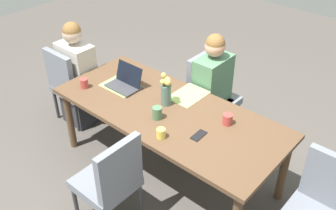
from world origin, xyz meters
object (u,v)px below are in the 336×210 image
(chair_head_right_left_mid, at_px, (71,83))
(chair_far_left_far, at_px, (111,179))
(chair_near_left_near, at_px, (209,92))
(chair_head_left_right_near, at_px, (321,207))
(dining_table, at_px, (168,116))
(coffee_mug_centre_left, at_px, (157,113))
(coffee_mug_near_left, at_px, (228,119))
(coffee_mug_near_right, at_px, (161,133))
(person_near_left_near, at_px, (211,94))
(flower_vase, at_px, (166,90))
(laptop_head_right_left_mid, at_px, (125,83))
(phone_black, at_px, (199,135))
(person_head_right_left_mid, at_px, (79,80))
(coffee_mug_centre_right, at_px, (84,83))

(chair_head_right_left_mid, bearing_deg, chair_far_left_far, 153.98)
(chair_far_left_far, bearing_deg, chair_near_left_near, -83.56)
(chair_far_left_far, relative_size, chair_head_left_right_near, 1.00)
(dining_table, relative_size, coffee_mug_centre_left, 19.60)
(coffee_mug_near_left, bearing_deg, coffee_mug_near_right, 59.02)
(person_near_left_near, height_order, flower_vase, person_near_left_near)
(chair_head_right_left_mid, bearing_deg, laptop_head_right_left_mid, -172.94)
(person_near_left_near, height_order, laptop_head_right_left_mid, person_near_left_near)
(coffee_mug_centre_left, height_order, phone_black, coffee_mug_centre_left)
(chair_head_right_left_mid, relative_size, coffee_mug_near_right, 10.98)
(phone_black, bearing_deg, coffee_mug_near_left, 161.80)
(person_near_left_near, bearing_deg, chair_head_left_right_near, 155.07)
(chair_far_left_far, xyz_separation_m, coffee_mug_centre_left, (0.06, -0.61, 0.28))
(person_head_right_left_mid, relative_size, chair_head_left_right_near, 1.33)
(dining_table, xyz_separation_m, chair_head_left_right_near, (-1.43, -0.04, -0.15))
(dining_table, height_order, coffee_mug_near_left, coffee_mug_near_left)
(coffee_mug_centre_left, bearing_deg, phone_black, -174.37)
(person_near_left_near, height_order, chair_far_left_far, person_near_left_near)
(laptop_head_right_left_mid, xyz_separation_m, coffee_mug_near_right, (-0.78, 0.35, -0.00))
(dining_table, relative_size, coffee_mug_centre_right, 22.57)
(person_head_right_left_mid, distance_m, coffee_mug_centre_right, 0.56)
(chair_far_left_far, bearing_deg, coffee_mug_near_right, -107.04)
(flower_vase, distance_m, coffee_mug_near_left, 0.60)
(chair_near_left_near, height_order, chair_head_right_left_mid, same)
(phone_black, bearing_deg, chair_head_left_right_near, 96.46)
(laptop_head_right_left_mid, bearing_deg, coffee_mug_centre_left, 162.67)
(person_near_left_near, xyz_separation_m, laptop_head_right_left_mid, (0.55, 0.69, 0.24))
(person_head_right_left_mid, relative_size, phone_black, 7.97)
(chair_head_left_right_near, distance_m, coffee_mug_near_right, 1.30)
(laptop_head_right_left_mid, relative_size, coffee_mug_centre_left, 2.93)
(person_head_right_left_mid, distance_m, flower_vase, 1.27)
(coffee_mug_centre_left, bearing_deg, laptop_head_right_left_mid, -17.33)
(person_near_left_near, bearing_deg, coffee_mug_centre_right, 48.99)
(chair_far_left_far, xyz_separation_m, coffee_mug_near_left, (-0.43, -0.94, 0.27))
(laptop_head_right_left_mid, xyz_separation_m, phone_black, (-1.00, 0.14, -0.04))
(flower_vase, distance_m, phone_black, 0.55)
(chair_near_left_near, relative_size, chair_head_left_right_near, 1.00)
(chair_head_left_right_near, bearing_deg, person_near_left_near, -24.93)
(person_head_right_left_mid, height_order, chair_far_left_far, person_head_right_left_mid)
(coffee_mug_near_left, bearing_deg, person_head_right_left_mid, 5.28)
(person_head_right_left_mid, xyz_separation_m, coffee_mug_near_left, (-1.80, -0.17, 0.24))
(chair_near_left_near, height_order, person_near_left_near, person_near_left_near)
(chair_head_left_right_near, height_order, coffee_mug_centre_right, chair_head_left_right_near)
(chair_head_left_right_near, height_order, coffee_mug_near_right, chair_head_left_right_near)
(chair_head_left_right_near, bearing_deg, flower_vase, -0.96)
(coffee_mug_near_right, bearing_deg, phone_black, -135.35)
(dining_table, height_order, chair_near_left_near, chair_near_left_near)
(flower_vase, bearing_deg, chair_head_left_right_near, 179.04)
(chair_head_left_right_near, relative_size, phone_black, 6.00)
(dining_table, height_order, person_near_left_near, person_near_left_near)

